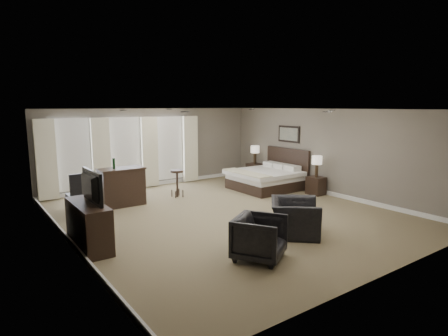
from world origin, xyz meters
TOP-DOWN VIEW (x-y plane):
  - room at (0.00, 0.00)m, footprint 7.60×8.60m
  - window_bay at (-1.00, 4.11)m, footprint 5.25×0.20m
  - bed at (2.58, 1.59)m, footprint 2.01×1.92m
  - nightstand_near at (3.47, 0.14)m, footprint 0.41×0.50m
  - nightstand_far at (3.47, 3.04)m, footprint 0.44×0.54m
  - lamp_near at (3.47, 0.14)m, footprint 0.31×0.31m
  - lamp_far at (3.47, 3.04)m, footprint 0.32×0.32m
  - wall_art at (3.70, 1.59)m, footprint 0.04×0.96m
  - dresser at (-3.45, -0.28)m, footprint 0.48×1.50m
  - tv at (-3.45, -0.28)m, footprint 0.62×1.08m
  - armchair_near at (0.30, -2.02)m, footprint 1.29×1.32m
  - armchair_far at (-1.16, -2.58)m, footprint 1.12×1.10m
  - bar_counter at (-1.83, 2.33)m, footprint 1.19×0.62m
  - bar_stool_left at (-2.95, 2.24)m, footprint 0.38×0.38m
  - bar_stool_right at (-0.14, 2.32)m, footprint 0.46×0.46m
  - desk_chair at (-3.07, 1.88)m, footprint 0.58×0.58m

SIDE VIEW (x-z plane):
  - nightstand_near at x=3.47m, z-range 0.00..0.55m
  - nightstand_far at x=3.47m, z-range 0.00..0.59m
  - bar_stool_left at x=-2.95m, z-range 0.00..0.72m
  - bar_stool_right at x=-0.14m, z-range 0.00..0.81m
  - armchair_far at x=-1.16m, z-range 0.00..0.86m
  - dresser at x=-3.45m, z-range 0.00..0.87m
  - armchair_near at x=0.30m, z-range 0.00..0.98m
  - bar_counter at x=-1.83m, z-range 0.00..1.04m
  - desk_chair at x=-3.07m, z-range 0.00..1.12m
  - bed at x=2.58m, z-range 0.00..1.28m
  - lamp_near at x=3.47m, z-range 0.55..1.19m
  - lamp_far at x=3.47m, z-range 0.59..1.25m
  - tv at x=-3.45m, z-range 0.87..1.01m
  - window_bay at x=-1.00m, z-range 0.05..2.35m
  - room at x=0.00m, z-range -0.02..2.62m
  - wall_art at x=3.70m, z-range 1.47..2.03m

